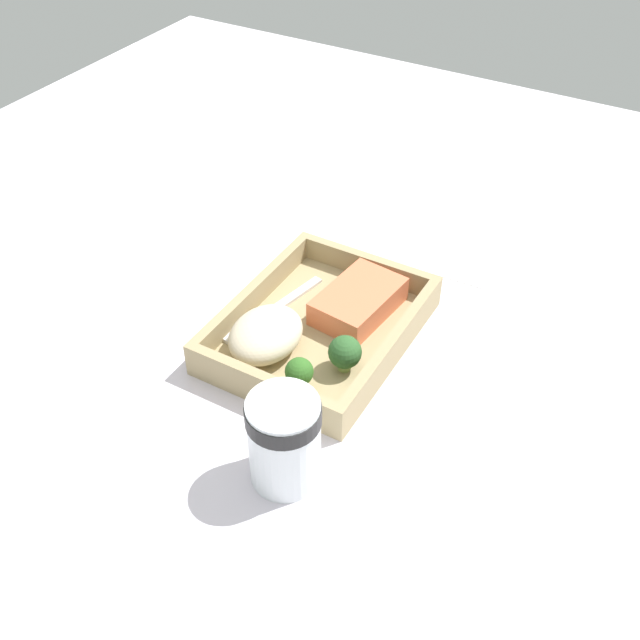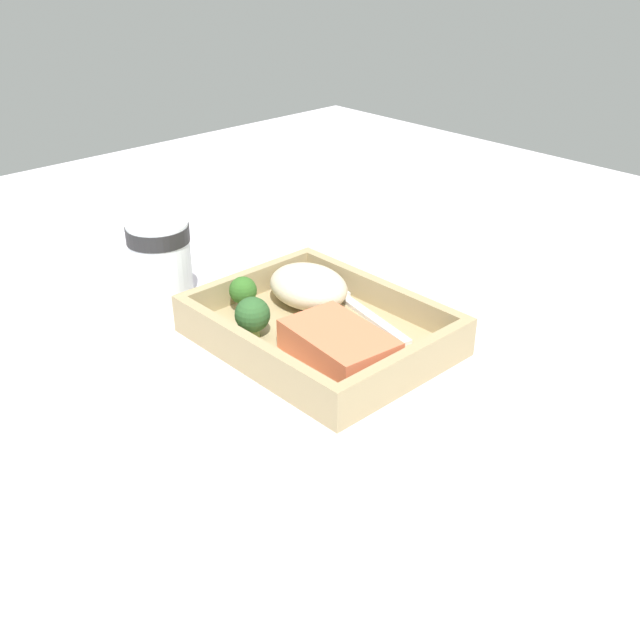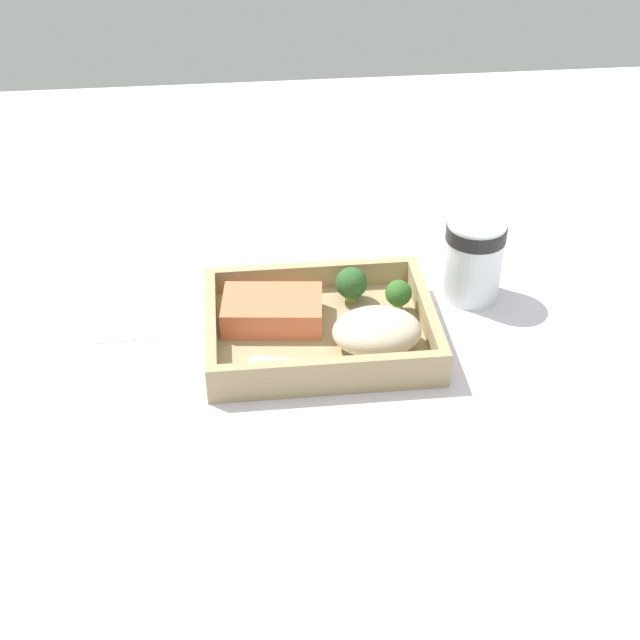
% 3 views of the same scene
% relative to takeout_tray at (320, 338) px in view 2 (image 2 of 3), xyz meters
% --- Properties ---
extents(ground_plane, '(1.60, 1.60, 0.02)m').
position_rel_takeout_tray_xyz_m(ground_plane, '(0.00, 0.00, -0.02)').
color(ground_plane, silver).
extents(takeout_tray, '(0.25, 0.20, 0.01)m').
position_rel_takeout_tray_xyz_m(takeout_tray, '(0.00, 0.00, 0.00)').
color(takeout_tray, tan).
rests_on(takeout_tray, ground_plane).
extents(tray_rim, '(0.25, 0.20, 0.03)m').
position_rel_takeout_tray_xyz_m(tray_rim, '(0.00, 0.00, 0.02)').
color(tray_rim, tan).
rests_on(tray_rim, takeout_tray).
extents(salmon_fillet, '(0.12, 0.08, 0.03)m').
position_rel_takeout_tray_xyz_m(salmon_fillet, '(-0.05, 0.02, 0.02)').
color(salmon_fillet, '#E5734B').
rests_on(salmon_fillet, takeout_tray).
extents(mashed_potatoes, '(0.10, 0.08, 0.04)m').
position_rel_takeout_tray_xyz_m(mashed_potatoes, '(0.06, -0.04, 0.03)').
color(mashed_potatoes, beige).
rests_on(mashed_potatoes, takeout_tray).
extents(broccoli_floret_1, '(0.03, 0.03, 0.04)m').
position_rel_takeout_tray_xyz_m(broccoli_floret_1, '(0.09, 0.03, 0.03)').
color(broccoli_floret_1, '#80A054').
rests_on(broccoli_floret_1, takeout_tray).
extents(broccoli_floret_2, '(0.04, 0.04, 0.04)m').
position_rel_takeout_tray_xyz_m(broccoli_floret_2, '(0.04, 0.06, 0.03)').
color(broccoli_floret_2, '#7A984F').
rests_on(broccoli_floret_2, takeout_tray).
extents(fork, '(0.16, 0.05, 0.00)m').
position_rel_takeout_tray_xyz_m(fork, '(0.01, -0.07, 0.01)').
color(fork, silver).
rests_on(fork, takeout_tray).
extents(paper_cup, '(0.07, 0.07, 0.10)m').
position_rel_takeout_tray_xyz_m(paper_cup, '(0.19, 0.07, 0.05)').
color(paper_cup, white).
rests_on(paper_cup, ground_plane).
extents(receipt_slip, '(0.08, 0.12, 0.00)m').
position_rel_takeout_tray_xyz_m(receipt_slip, '(-0.22, 0.08, -0.00)').
color(receipt_slip, white).
rests_on(receipt_slip, ground_plane).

